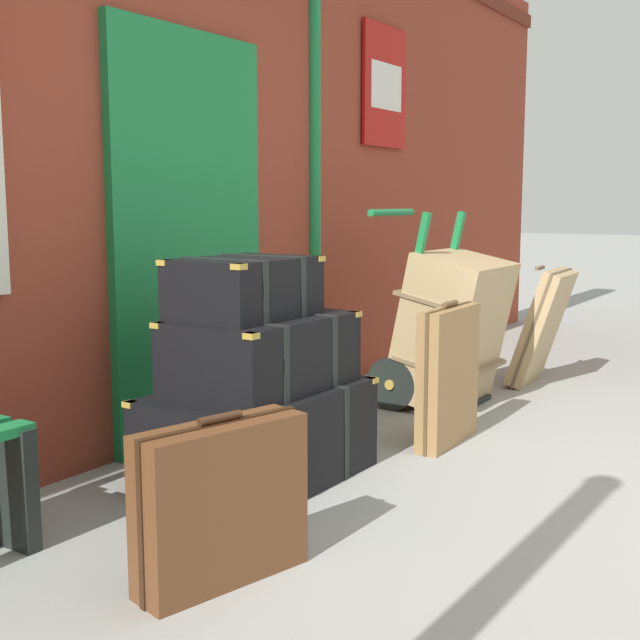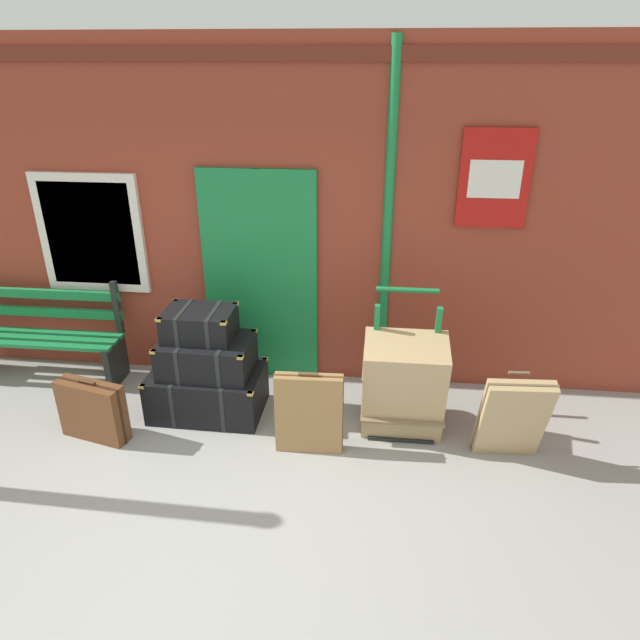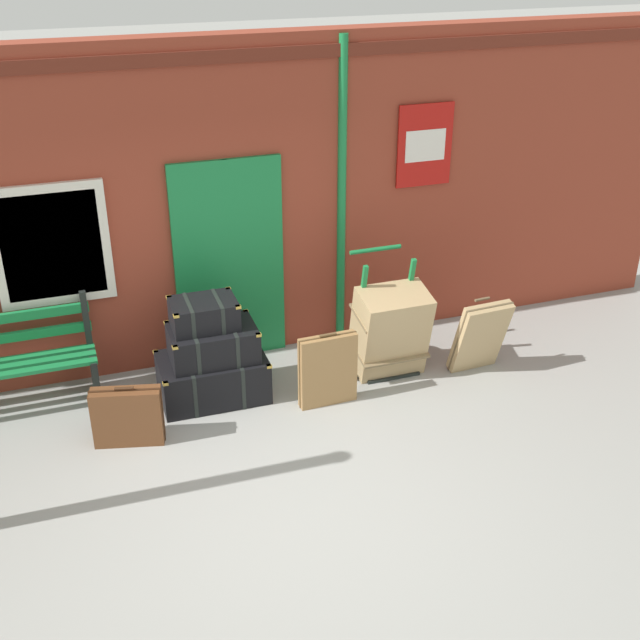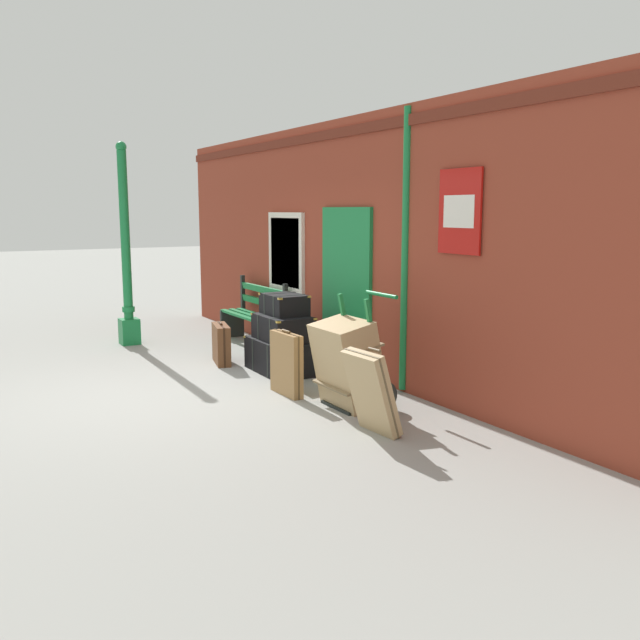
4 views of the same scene
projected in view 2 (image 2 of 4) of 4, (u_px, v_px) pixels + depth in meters
name	position (u px, v px, depth m)	size (l,w,h in m)	color
ground_plane	(177.00, 559.00, 3.72)	(60.00, 60.00, 0.00)	gray
brick_facade	(250.00, 218.00, 5.37)	(10.40, 0.35, 3.20)	brown
platform_bench	(43.00, 336.00, 5.67)	(1.60, 0.43, 1.01)	#197A3D
steamer_trunk_base	(208.00, 391.00, 5.19)	(1.02, 0.66, 0.43)	black
steamer_trunk_middle	(207.00, 356.00, 5.03)	(0.82, 0.57, 0.33)	black
steamer_trunk_top	(200.00, 324.00, 4.95)	(0.61, 0.46, 0.27)	black
porters_trolley	(402.00, 395.00, 5.02)	(0.71, 0.61, 1.20)	black
large_brown_trunk	(404.00, 385.00, 4.77)	(0.70, 0.61, 0.95)	tan
suitcase_charcoal	(512.00, 418.00, 4.47)	(0.54, 0.38, 0.81)	tan
suitcase_umber	(93.00, 411.00, 4.80)	(0.62, 0.32, 0.57)	brown
suitcase_tan	(309.00, 413.00, 4.61)	(0.56, 0.14, 0.75)	olive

